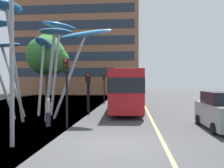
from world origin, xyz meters
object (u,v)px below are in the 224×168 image
leaf_sculpture (35,38)px  traffic_light_kerb_near (66,78)px  traffic_light_kerb_far (89,86)px  street_lamp (19,32)px  traffic_light_opposite (104,81)px  car_parked_mid (221,112)px  red_bus (125,88)px  traffic_light_island_mid (87,83)px  pedestrian (48,112)px

leaf_sculpture → traffic_light_kerb_near: 5.76m
traffic_light_kerb_near → traffic_light_kerb_far: (0.24, 5.47, -0.50)m
traffic_light_kerb_near → traffic_light_kerb_far: size_ratio=1.22×
leaf_sculpture → street_lamp: size_ratio=1.57×
traffic_light_opposite → car_parked_mid: bearing=-58.1°
red_bus → leaf_sculpture: size_ratio=0.91×
red_bus → traffic_light_island_mid: size_ratio=3.06×
traffic_light_kerb_far → pedestrian: size_ratio=1.94×
traffic_light_kerb_far → traffic_light_island_mid: traffic_light_island_mid is taller
red_bus → traffic_light_kerb_far: bearing=-137.6°
traffic_light_kerb_near → pedestrian: traffic_light_kerb_near is taller
street_lamp → car_parked_mid: bearing=24.4°
car_parked_mid → pedestrian: 10.06m
car_parked_mid → pedestrian: bearing=-179.7°
traffic_light_kerb_far → leaf_sculpture: bearing=-151.6°
leaf_sculpture → traffic_light_kerb_far: (3.61, 1.95, -3.56)m
traffic_light_kerb_near → car_parked_mid: bearing=4.0°
traffic_light_island_mid → traffic_light_opposite: traffic_light_opposite is taller
car_parked_mid → traffic_light_opposite: bearing=121.9°
traffic_light_kerb_far → traffic_light_opposite: bearing=88.7°
leaf_sculpture → traffic_light_island_mid: (3.15, 3.77, -3.40)m
traffic_light_kerb_far → street_lamp: (-1.13, -9.24, 2.37)m
leaf_sculpture → traffic_light_opposite: (3.81, 10.49, -3.22)m
leaf_sculpture → car_parked_mid: (12.15, -2.91, -4.93)m
leaf_sculpture → traffic_light_kerb_far: leaf_sculpture is taller
traffic_light_kerb_near → street_lamp: 4.30m
pedestrian → traffic_light_island_mid: bearing=81.0°
traffic_light_kerb_near → traffic_light_opposite: bearing=88.2°
traffic_light_kerb_far → traffic_light_opposite: traffic_light_opposite is taller
leaf_sculpture → car_parked_mid: leaf_sculpture is taller
traffic_light_island_mid → pedestrian: (-1.06, -6.72, -1.69)m
traffic_light_kerb_far → traffic_light_island_mid: size_ratio=0.93×
traffic_light_kerb_near → street_lamp: street_lamp is taller
red_bus → car_parked_mid: 9.45m
traffic_light_kerb_near → pedestrian: 2.48m
traffic_light_kerb_near → car_parked_mid: 8.99m
leaf_sculpture → traffic_light_kerb_near: bearing=-46.2°
car_parked_mid → street_lamp: size_ratio=0.60×
traffic_light_kerb_far → car_parked_mid: bearing=-29.7°
leaf_sculpture → pedestrian: size_ratio=6.98×
red_bus → traffic_light_kerb_far: red_bus is taller
car_parked_mid → traffic_light_kerb_far: bearing=150.3°
leaf_sculpture → traffic_light_kerb_near: leaf_sculpture is taller
car_parked_mid → red_bus: bearing=126.9°
traffic_light_kerb_far → car_parked_mid: size_ratio=0.74×
red_bus → street_lamp: bearing=-108.7°
car_parked_mid → pedestrian: size_ratio=2.64×
traffic_light_island_mid → car_parked_mid: size_ratio=0.79×
traffic_light_kerb_near → red_bus: bearing=68.9°
street_lamp → pedestrian: bearing=95.2°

